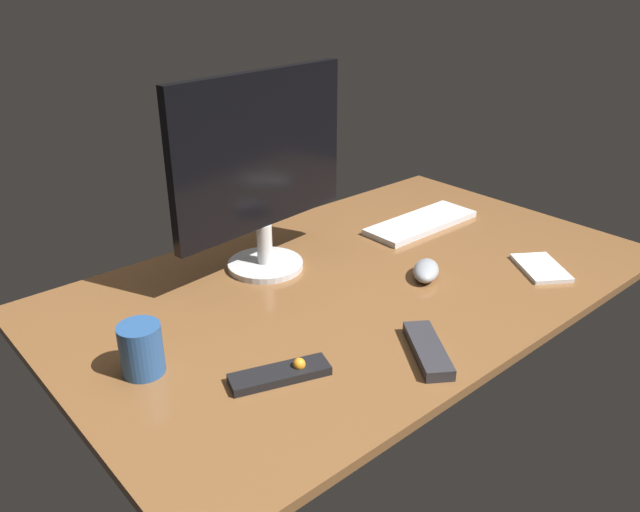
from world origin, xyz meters
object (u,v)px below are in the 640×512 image
coffee_mug (141,349)px  media_remote (281,374)px  computer_mouse (426,270)px  notepad (541,268)px  tv_remote (428,350)px  monitor (261,167)px  keyboard (421,223)px

coffee_mug → media_remote: bearing=-45.5°
computer_mouse → notepad: bearing=-67.6°
coffee_mug → notepad: size_ratio=0.64×
tv_remote → coffee_mug: 52.53cm
notepad → computer_mouse: bearing=147.4°
computer_mouse → coffee_mug: size_ratio=1.12×
coffee_mug → notepad: 94.65cm
media_remote → coffee_mug: coffee_mug is taller
monitor → tv_remote: 55.66cm
tv_remote → notepad: size_ratio=1.16×
monitor → media_remote: (-24.48, -37.66, -24.42)cm
keyboard → tv_remote: bearing=-138.4°
computer_mouse → keyboard: bearing=7.5°
keyboard → notepad: (0.44, -37.29, -0.31)cm
monitor → notepad: bearing=-48.4°
media_remote → coffee_mug: bearing=153.7°
monitor → keyboard: (48.77, -7.29, -24.51)cm
monitor → keyboard: bearing=-14.8°
monitor → notepad: monitor is taller
monitor → keyboard: size_ratio=1.41×
keyboard → tv_remote: tv_remote is taller
tv_remote → coffee_mug: size_ratio=1.81×
keyboard → monitor: bearing=171.4°
computer_mouse → notepad: size_ratio=0.72×
media_remote → tv_remote: 28.11cm
monitor → media_remote: 51.12cm
keyboard → computer_mouse: bearing=-137.5°
media_remote → notepad: size_ratio=1.25×
computer_mouse → coffee_mug: bearing=137.0°
keyboard → coffee_mug: size_ratio=3.58×
computer_mouse → media_remote: size_ratio=0.57×
coffee_mug → computer_mouse: bearing=-7.9°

